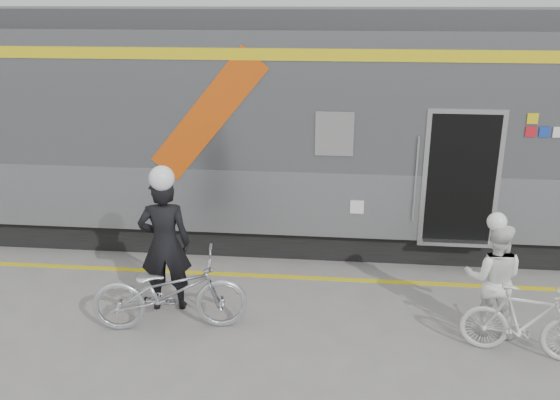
# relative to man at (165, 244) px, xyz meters

# --- Properties ---
(ground) EXTENTS (90.00, 90.00, 0.00)m
(ground) POSITION_rel_man_xyz_m (1.82, -1.02, -0.99)
(ground) COLOR slate
(ground) RESTS_ON ground
(train) EXTENTS (24.00, 3.17, 4.10)m
(train) POSITION_rel_man_xyz_m (2.12, 3.17, 1.07)
(train) COLOR black
(train) RESTS_ON ground
(safety_strip) EXTENTS (24.00, 0.12, 0.01)m
(safety_strip) POSITION_rel_man_xyz_m (1.82, 1.13, -0.98)
(safety_strip) COLOR gold
(safety_strip) RESTS_ON ground
(man) EXTENTS (0.79, 0.59, 1.97)m
(man) POSITION_rel_man_xyz_m (0.00, 0.00, 0.00)
(man) COLOR black
(man) RESTS_ON ground
(bicycle_left) EXTENTS (2.16, 1.06, 1.09)m
(bicycle_left) POSITION_rel_man_xyz_m (0.20, -0.55, -0.44)
(bicycle_left) COLOR #B0B2B8
(bicycle_left) RESTS_ON ground
(woman) EXTENTS (0.86, 0.73, 1.55)m
(woman) POSITION_rel_man_xyz_m (4.46, -0.20, -0.21)
(woman) COLOR white
(woman) RESTS_ON ground
(bicycle_right) EXTENTS (1.62, 0.76, 0.94)m
(bicycle_right) POSITION_rel_man_xyz_m (4.76, -0.75, -0.52)
(bicycle_right) COLOR #BCBBB7
(bicycle_right) RESTS_ON ground
(helmet_man) EXTENTS (0.34, 0.34, 0.34)m
(helmet_man) POSITION_rel_man_xyz_m (0.00, 0.00, 1.16)
(helmet_man) COLOR white
(helmet_man) RESTS_ON man
(helmet_woman) EXTENTS (0.25, 0.25, 0.25)m
(helmet_woman) POSITION_rel_man_xyz_m (4.46, -0.20, 0.69)
(helmet_woman) COLOR white
(helmet_woman) RESTS_ON woman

